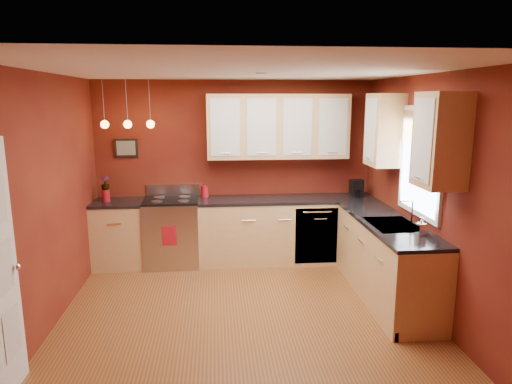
{
  "coord_description": "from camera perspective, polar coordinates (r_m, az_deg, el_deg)",
  "views": [
    {
      "loc": [
        -0.29,
        -4.52,
        2.33
      ],
      "look_at": [
        0.21,
        1.0,
        1.2
      ],
      "focal_mm": 32.0,
      "sensor_mm": 36.0,
      "label": 1
    }
  ],
  "objects": [
    {
      "name": "floor",
      "position": [
        5.1,
        -1.34,
        -15.67
      ],
      "size": [
        4.2,
        4.2,
        0.0
      ],
      "primitive_type": "plane",
      "color": "brown",
      "rests_on": "ground"
    },
    {
      "name": "ceiling",
      "position": [
        4.54,
        -1.5,
        14.93
      ],
      "size": [
        4.0,
        4.2,
        0.02
      ],
      "primitive_type": "cube",
      "color": "white",
      "rests_on": "wall_back"
    },
    {
      "name": "wall_back",
      "position": [
        6.71,
        -2.59,
        2.7
      ],
      "size": [
        4.0,
        0.02,
        2.6
      ],
      "primitive_type": "cube",
      "color": "maroon",
      "rests_on": "floor"
    },
    {
      "name": "wall_front",
      "position": [
        2.65,
        1.62,
        -11.38
      ],
      "size": [
        4.0,
        0.02,
        2.6
      ],
      "primitive_type": "cube",
      "color": "maroon",
      "rests_on": "floor"
    },
    {
      "name": "wall_left",
      "position": [
        4.94,
        -25.23,
        -1.62
      ],
      "size": [
        0.02,
        4.2,
        2.6
      ],
      "primitive_type": "cube",
      "color": "maroon",
      "rests_on": "floor"
    },
    {
      "name": "wall_right",
      "position": [
        5.18,
        21.27,
        -0.75
      ],
      "size": [
        0.02,
        4.2,
        2.6
      ],
      "primitive_type": "cube",
      "color": "maroon",
      "rests_on": "floor"
    },
    {
      "name": "base_cabinets_back_left",
      "position": [
        6.74,
        -16.63,
        -5.17
      ],
      "size": [
        0.7,
        0.6,
        0.9
      ],
      "primitive_type": "cube",
      "color": "tan",
      "rests_on": "floor"
    },
    {
      "name": "base_cabinets_back_right",
      "position": [
        6.68,
        3.89,
        -4.84
      ],
      "size": [
        2.54,
        0.6,
        0.9
      ],
      "primitive_type": "cube",
      "color": "tan",
      "rests_on": "floor"
    },
    {
      "name": "base_cabinets_right",
      "position": [
        5.68,
        15.88,
        -8.26
      ],
      "size": [
        0.6,
        2.1,
        0.9
      ],
      "primitive_type": "cube",
      "color": "tan",
      "rests_on": "floor"
    },
    {
      "name": "counter_back_left",
      "position": [
        6.62,
        -16.86,
        -1.26
      ],
      "size": [
        0.7,
        0.62,
        0.04
      ],
      "primitive_type": "cube",
      "color": "black",
      "rests_on": "base_cabinets_back_left"
    },
    {
      "name": "counter_back_right",
      "position": [
        6.56,
        3.94,
        -0.9
      ],
      "size": [
        2.54,
        0.62,
        0.04
      ],
      "primitive_type": "cube",
      "color": "black",
      "rests_on": "base_cabinets_back_right"
    },
    {
      "name": "counter_right",
      "position": [
        5.54,
        16.15,
        -3.68
      ],
      "size": [
        0.62,
        2.1,
        0.04
      ],
      "primitive_type": "cube",
      "color": "black",
      "rests_on": "base_cabinets_right"
    },
    {
      "name": "gas_range",
      "position": [
        6.62,
        -10.42,
        -4.88
      ],
      "size": [
        0.76,
        0.64,
        1.11
      ],
      "color": "#B3B3B7",
      "rests_on": "floor"
    },
    {
      "name": "dishwasher_front",
      "position": [
        6.47,
        7.54,
        -5.45
      ],
      "size": [
        0.6,
        0.02,
        0.8
      ],
      "primitive_type": "cube",
      "color": "#B3B3B7",
      "rests_on": "base_cabinets_back_right"
    },
    {
      "name": "sink",
      "position": [
        5.41,
        16.74,
        -4.14
      ],
      "size": [
        0.5,
        0.7,
        0.33
      ],
      "color": "#939398",
      "rests_on": "counter_right"
    },
    {
      "name": "window",
      "position": [
        5.37,
        19.93,
        3.98
      ],
      "size": [
        0.06,
        1.02,
        1.22
      ],
      "color": "white",
      "rests_on": "wall_right"
    },
    {
      "name": "upper_cabinets_back",
      "position": [
        6.52,
        2.76,
        8.18
      ],
      "size": [
        2.0,
        0.35,
        0.9
      ],
      "primitive_type": "cube",
      "color": "tan",
      "rests_on": "wall_back"
    },
    {
      "name": "upper_cabinets_right",
      "position": [
        5.3,
        18.53,
        6.83
      ],
      "size": [
        0.35,
        1.95,
        0.9
      ],
      "primitive_type": "cube",
      "color": "tan",
      "rests_on": "wall_right"
    },
    {
      "name": "wall_picture",
      "position": [
        6.76,
        -15.92,
        5.32
      ],
      "size": [
        0.32,
        0.03,
        0.26
      ],
      "primitive_type": "cube",
      "color": "black",
      "rests_on": "wall_back"
    },
    {
      "name": "pendant_lights",
      "position": [
        6.39,
        -15.75,
        8.23
      ],
      "size": [
        0.71,
        0.11,
        0.66
      ],
      "color": "#939398",
      "rests_on": "ceiling"
    },
    {
      "name": "red_canister",
      "position": [
        6.61,
        -6.41,
        0.08
      ],
      "size": [
        0.11,
        0.11,
        0.17
      ],
      "color": "#A6111E",
      "rests_on": "counter_back_right"
    },
    {
      "name": "red_vase",
      "position": [
        6.63,
        -18.24,
        -0.42
      ],
      "size": [
        0.1,
        0.1,
        0.17
      ],
      "primitive_type": "cylinder",
      "color": "#A6111E",
      "rests_on": "counter_back_left"
    },
    {
      "name": "flowers",
      "position": [
        6.59,
        -18.34,
        1.02
      ],
      "size": [
        0.13,
        0.13,
        0.21
      ],
      "primitive_type": "imported",
      "rotation": [
        0.0,
        0.0,
        0.08
      ],
      "color": "#A6111E",
      "rests_on": "red_vase"
    },
    {
      "name": "coffee_maker",
      "position": [
        6.76,
        12.44,
        0.39
      ],
      "size": [
        0.19,
        0.19,
        0.25
      ],
      "rotation": [
        0.0,
        0.0,
        0.13
      ],
      "color": "black",
      "rests_on": "counter_back_right"
    },
    {
      "name": "soap_pump",
      "position": [
        5.04,
        19.93,
        -4.05
      ],
      "size": [
        0.1,
        0.1,
        0.19
      ],
      "primitive_type": "imported",
      "rotation": [
        0.0,
        0.0,
        0.2
      ],
      "color": "white",
      "rests_on": "counter_right"
    },
    {
      "name": "dish_towel",
      "position": [
        6.29,
        -10.79,
        -5.39
      ],
      "size": [
        0.2,
        0.01,
        0.27
      ],
      "primitive_type": "cube",
      "color": "#A6111E",
      "rests_on": "gas_range"
    }
  ]
}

